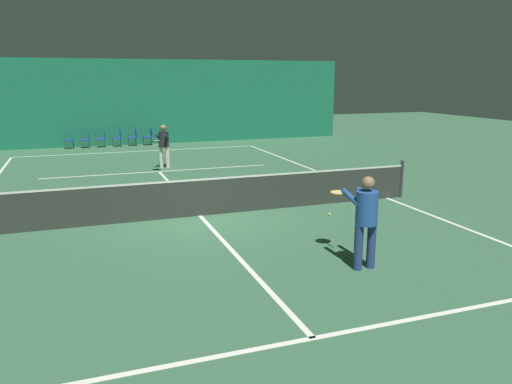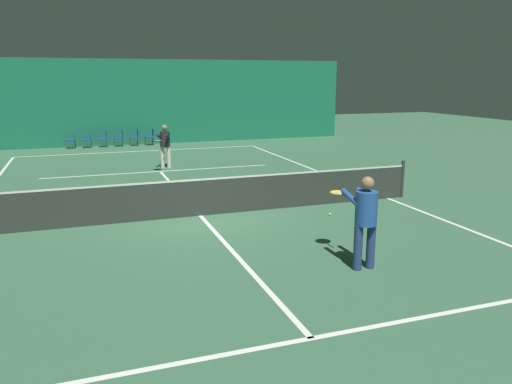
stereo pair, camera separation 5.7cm
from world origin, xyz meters
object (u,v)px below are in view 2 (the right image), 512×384
Objects in this scene: courtside_chair_4 at (136,136)px; tennis_ball at (330,214)px; player_far at (165,143)px; tennis_net at (200,196)px; courtside_chair_2 at (104,137)px; courtside_chair_5 at (151,136)px; player_near at (365,215)px; courtside_chair_3 at (120,137)px; courtside_chair_1 at (88,138)px; courtside_chair_0 at (72,139)px.

courtside_chair_4 is 12.73× the size of tennis_ball.
player_far is 24.95× the size of tennis_ball.
courtside_chair_2 is (-1.57, 13.91, -0.03)m from tennis_net.
player_far reaches higher than tennis_ball.
player_far reaches higher than courtside_chair_5.
player_far is at bearing 7.42° from player_near.
courtside_chair_3 is 15.48m from tennis_ball.
player_far reaches higher than courtside_chair_3.
courtside_chair_1 is 1.52m from courtside_chair_3.
courtside_chair_5 is (1.52, 0.00, 0.00)m from courtside_chair_3.
courtside_chair_2 is 1.00× the size of courtside_chair_4.
courtside_chair_3 is at bearing 7.85° from player_near.
player_near is 18.38m from courtside_chair_5.
player_near is (1.97, -4.42, 0.48)m from tennis_net.
tennis_net reaches higher than courtside_chair_0.
courtside_chair_3 is (-0.81, 13.91, -0.03)m from tennis_net.
player_far is (-1.66, 11.49, -0.03)m from player_near.
player_near is 18.84m from courtside_chair_1.
courtside_chair_3 is (0.76, 0.00, 0.00)m from courtside_chair_2.
player_near is 2.03× the size of courtside_chair_1.
courtside_chair_5 is 15.17m from tennis_ball.
courtside_chair_1 and courtside_chair_3 have the same top height.
player_far is 1.96× the size of courtside_chair_1.
tennis_net is at bearing 160.80° from tennis_ball.
courtside_chair_2 is (1.52, 0.00, 0.00)m from courtside_chair_0.
courtside_chair_3 is at bearing -90.00° from courtside_chair_5.
tennis_net is 13.91m from courtside_chair_4.
courtside_chair_2 is 1.00× the size of courtside_chair_3.
courtside_chair_0 is 1.00× the size of courtside_chair_5.
courtside_chair_3 is at bearing 90.00° from courtside_chair_1.
courtside_chair_3 is (-1.13, 6.84, -0.47)m from player_far.
courtside_chair_1 and courtside_chair_2 have the same top height.
player_far is at bearing 21.17° from courtside_chair_1.
courtside_chair_5 is (2.28, 0.00, 0.00)m from courtside_chair_2.
courtside_chair_1 is 1.00× the size of courtside_chair_5.
player_near is 2.03× the size of courtside_chair_5.
tennis_net is 13.99m from courtside_chair_2.
courtside_chair_1 is at bearing -90.00° from courtside_chair_4.
courtside_chair_1 is at bearing 12.44° from player_near.
courtside_chair_2 is 0.76m from courtside_chair_3.
player_near reaches higher than tennis_net.
player_near is at bearing 15.45° from courtside_chair_0.
tennis_net is at bearing 9.52° from courtside_chair_1.
courtside_chair_4 is at bearing 90.00° from courtside_chair_0.
courtside_chair_4 is at bearing -90.00° from courtside_chair_5.
player_near reaches higher than courtside_chair_4.
tennis_ball is at bearing 42.95° from player_far.
tennis_ball is (3.13, -14.98, -0.45)m from courtside_chair_4.
courtside_chair_0 is 2.28m from courtside_chair_3.
tennis_net reaches higher than courtside_chair_2.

